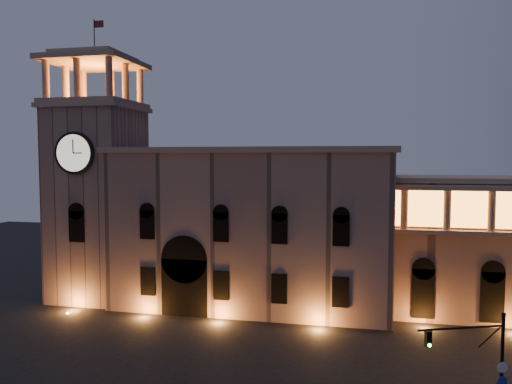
% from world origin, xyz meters
% --- Properties ---
extents(government_building, '(30.80, 12.80, 17.60)m').
position_xyz_m(government_building, '(-2.08, 21.93, 8.77)').
color(government_building, '#916F5F').
rests_on(government_building, ground).
extents(clock_tower, '(9.80, 9.80, 32.40)m').
position_xyz_m(clock_tower, '(-20.50, 20.98, 12.50)').
color(clock_tower, '#916F5F').
rests_on(clock_tower, ground).
extents(traffic_light, '(5.23, 2.26, 7.62)m').
position_xyz_m(traffic_light, '(17.13, -2.10, 4.00)').
color(traffic_light, black).
rests_on(traffic_light, ground).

